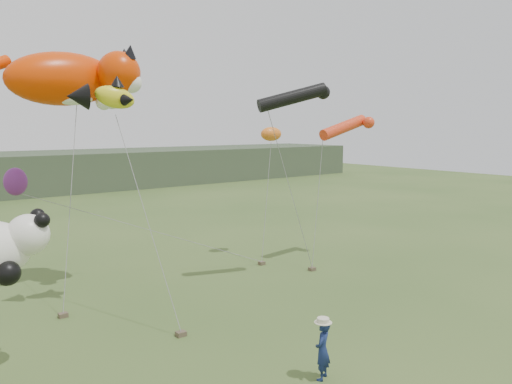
# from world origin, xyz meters

# --- Properties ---
(ground) EXTENTS (120.00, 120.00, 0.00)m
(ground) POSITION_xyz_m (0.00, 0.00, 0.00)
(ground) COLOR #385123
(ground) RESTS_ON ground
(festival_attendant) EXTENTS (0.70, 0.62, 1.62)m
(festival_attendant) POSITION_xyz_m (-0.72, -1.72, 0.81)
(festival_attendant) COLOR #14214E
(festival_attendant) RESTS_ON ground
(sandbag_anchors) EXTENTS (16.20, 5.21, 0.16)m
(sandbag_anchors) POSITION_xyz_m (-1.12, 5.58, 0.08)
(sandbag_anchors) COLOR brown
(sandbag_anchors) RESTS_ON ground
(cat_kite) EXTENTS (6.12, 3.26, 2.60)m
(cat_kite) POSITION_xyz_m (-3.13, 9.67, 8.64)
(cat_kite) COLOR #DA3500
(cat_kite) RESTS_ON ground
(fish_kite) EXTENTS (2.47, 1.62, 1.29)m
(fish_kite) POSITION_xyz_m (-3.22, 6.85, 7.82)
(fish_kite) COLOR yellow
(fish_kite) RESTS_ON ground
(tube_kites) EXTENTS (7.77, 2.46, 2.55)m
(tube_kites) POSITION_xyz_m (6.93, 5.76, 7.38)
(tube_kites) COLOR black
(tube_kites) RESTS_ON ground
(misc_kites) EXTENTS (12.64, 3.80, 2.90)m
(misc_kites) POSITION_xyz_m (0.22, 10.86, 5.31)
(misc_kites) COLOR orange
(misc_kites) RESTS_ON ground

